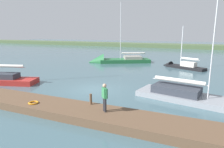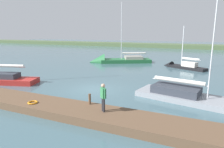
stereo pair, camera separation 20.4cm
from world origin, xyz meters
The scene contains 9 objects.
ground_plane centered at (0.00, 0.00, 0.00)m, with size 200.00×200.00×0.00m, color #42606B.
far_shoreline centered at (0.00, -54.68, 0.00)m, with size 180.00×8.00×2.40m, color #4C603D.
dock_pier centered at (0.00, 5.61, 0.27)m, with size 23.06×2.56×0.53m, color brown.
mooring_post_near centered at (-2.31, 4.71, 0.90)m, with size 0.17×0.17×0.73m, color brown.
life_ring_buoy centered at (1.40, 6.12, 0.58)m, with size 0.66×0.66×0.10m, color orange.
sailboat_mid_channel centered at (-6.46, -15.28, 0.17)m, with size 6.75×4.42×6.91m.
sailboat_far_right centered at (4.89, -16.15, 0.19)m, with size 10.81×7.58×11.50m.
sailboat_outer_mooring centered at (-10.73, 0.13, 0.12)m, with size 11.14×4.83×12.74m.
person_on_dock centered at (-3.70, 5.47, 1.56)m, with size 0.51×0.49×1.77m.
Camera 1 is at (-8.65, 15.90, 5.36)m, focal length 31.97 mm.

